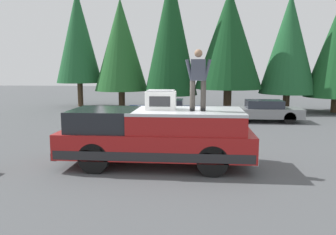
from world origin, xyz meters
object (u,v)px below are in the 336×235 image
object	(u,v)px
parked_car_grey	(262,111)
pickup_truck	(156,136)
parked_car_navy	(164,110)
compressor_unit	(161,100)
person_on_truck_bed	(198,78)

from	to	relation	value
parked_car_grey	pickup_truck	bearing A→B (deg)	151.46
parked_car_grey	parked_car_navy	xyz separation A→B (m)	(0.01, 5.32, 0.00)
pickup_truck	parked_car_navy	world-z (taller)	pickup_truck
compressor_unit	parked_car_navy	size ratio (longest dim) A/B	0.20
pickup_truck	parked_car_grey	world-z (taller)	pickup_truck
pickup_truck	person_on_truck_bed	bearing A→B (deg)	-96.28
parked_car_navy	compressor_unit	bearing A→B (deg)	-174.86
person_on_truck_bed	pickup_truck	bearing A→B (deg)	83.72
compressor_unit	person_on_truck_bed	size ratio (longest dim) A/B	0.50
person_on_truck_bed	parked_car_navy	bearing A→B (deg)	11.80
compressor_unit	person_on_truck_bed	world-z (taller)	person_on_truck_bed
compressor_unit	parked_car_navy	bearing A→B (deg)	5.14
person_on_truck_bed	parked_car_grey	xyz separation A→B (m)	(8.73, -3.49, -1.97)
compressor_unit	parked_car_navy	distance (m)	8.68
compressor_unit	person_on_truck_bed	bearing A→B (deg)	-100.42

